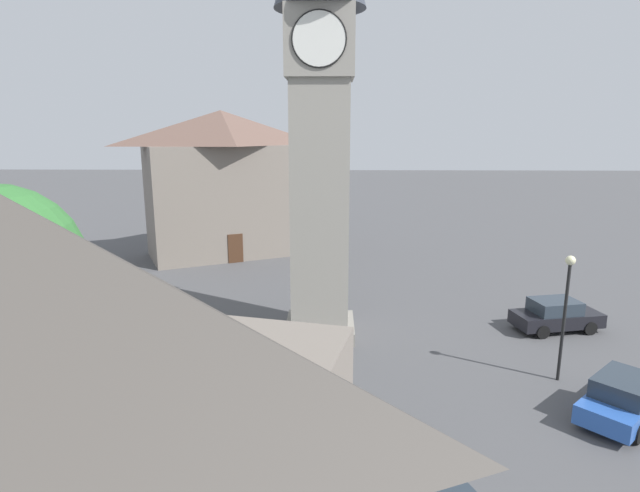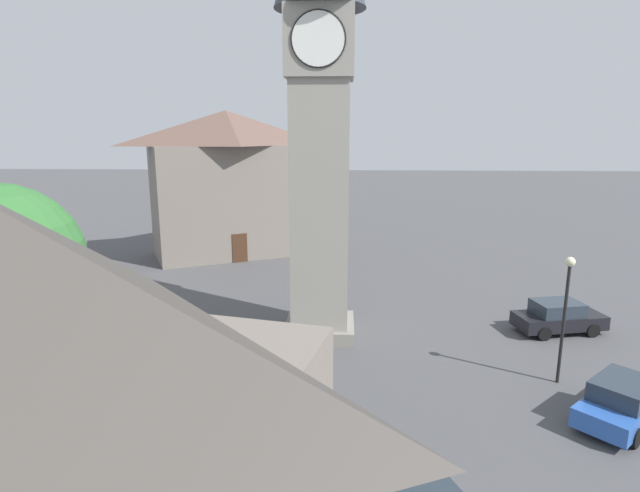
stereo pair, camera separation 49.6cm
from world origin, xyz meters
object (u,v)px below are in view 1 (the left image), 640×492
clock_tower (320,67)px  car_blue_kerb (624,397)px  car_red_corner (556,315)px  pedestrian (231,337)px  building_shop_left (223,183)px  lamp_post (566,298)px

clock_tower → car_blue_kerb: clock_tower is taller
car_blue_kerb → car_red_corner: (1.00, 7.79, 0.00)m
pedestrian → building_shop_left: 19.54m
clock_tower → building_shop_left: size_ratio=1.60×
pedestrian → building_shop_left: size_ratio=0.13×
clock_tower → car_red_corner: 15.94m
pedestrian → car_red_corner: bearing=13.5°
car_red_corner → building_shop_left: bearing=141.6°
pedestrian → lamp_post: lamp_post is taller
car_blue_kerb → lamp_post: size_ratio=0.84×
car_blue_kerb → pedestrian: bearing=163.2°
pedestrian → lamp_post: size_ratio=0.34×
clock_tower → pedestrian: size_ratio=12.14×
pedestrian → building_shop_left: building_shop_left is taller
car_red_corner → pedestrian: 15.34m
car_red_corner → car_blue_kerb: bearing=-97.4°
car_blue_kerb → building_shop_left: building_shop_left is taller
car_red_corner → lamp_post: lamp_post is taller
car_red_corner → pedestrian: bearing=-166.5°
building_shop_left → lamp_post: bearing=-49.9°
clock_tower → lamp_post: clock_tower is taller
clock_tower → car_red_corner: bearing=3.4°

